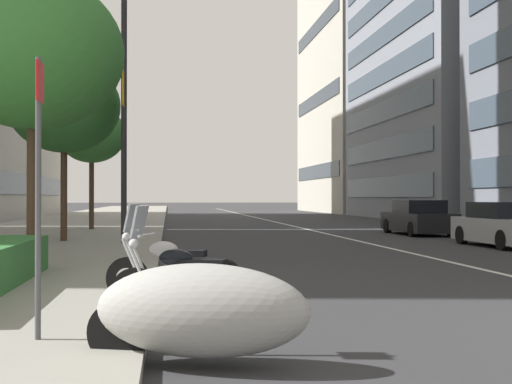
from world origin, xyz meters
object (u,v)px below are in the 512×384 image
object	(u,v)px
motorcycle_nearest_camera	(185,284)
car_following_behind	(505,226)
motorcycle_mid_row	(199,311)
street_tree_far_plaza	(64,106)
street_tree_mid_sidewalk	(92,134)
motorcycle_under_tarp	(172,272)
parking_sign_by_curb	(39,171)
street_lamp_with_banners	(136,71)
street_tree_near_plaza_corner	(32,53)
car_mid_block_traffic	(418,219)

from	to	relation	value
motorcycle_nearest_camera	car_following_behind	bearing A→B (deg)	-114.78
motorcycle_mid_row	street_tree_far_plaza	size ratio (longest dim) A/B	0.36
motorcycle_mid_row	motorcycle_nearest_camera	distance (m)	2.72
car_following_behind	street_tree_mid_sidewalk	xyz separation A→B (m)	(10.79, 14.21, 3.77)
motorcycle_under_tarp	parking_sign_by_curb	distance (m)	3.91
car_following_behind	street_tree_mid_sidewalk	world-z (taller)	street_tree_mid_sidewalk
motorcycle_mid_row	motorcycle_under_tarp	bearing A→B (deg)	-69.31
motorcycle_under_tarp	motorcycle_nearest_camera	bearing A→B (deg)	112.81
street_lamp_with_banners	street_tree_near_plaza_corner	bearing A→B (deg)	162.84
street_tree_near_plaza_corner	street_tree_far_plaza	xyz separation A→B (m)	(7.80, 0.48, -0.12)
parking_sign_by_curb	street_tree_near_plaza_corner	xyz separation A→B (m)	(8.16, 1.65, 2.90)
motorcycle_under_tarp	street_lamp_with_banners	xyz separation A→B (m)	(11.07, 1.06, 5.12)
motorcycle_mid_row	motorcycle_under_tarp	size ratio (longest dim) A/B	1.04
parking_sign_by_curb	street_lamp_with_banners	world-z (taller)	street_lamp_with_banners
motorcycle_mid_row	street_tree_near_plaza_corner	world-z (taller)	street_tree_near_plaza_corner
parking_sign_by_curb	street_tree_near_plaza_corner	bearing A→B (deg)	11.41
parking_sign_by_curb	street_tree_mid_sidewalk	xyz separation A→B (m)	(24.21, 2.14, 2.59)
car_following_behind	street_tree_far_plaza	distance (m)	14.96
street_lamp_with_banners	street_tree_mid_sidewalk	xyz separation A→B (m)	(9.75, 2.44, -1.12)
car_mid_block_traffic	street_lamp_with_banners	size ratio (longest dim) A/B	0.51
car_mid_block_traffic	street_tree_far_plaza	world-z (taller)	street_tree_far_plaza
parking_sign_by_curb	car_mid_block_traffic	bearing A→B (deg)	-30.01
motorcycle_mid_row	car_mid_block_traffic	world-z (taller)	car_mid_block_traffic
street_lamp_with_banners	street_tree_far_plaza	bearing A→B (deg)	58.22
motorcycle_mid_row	street_tree_far_plaza	distance (m)	17.62
motorcycle_nearest_camera	street_tree_far_plaza	world-z (taller)	street_tree_far_plaza
car_mid_block_traffic	street_tree_mid_sidewalk	distance (m)	14.98
street_lamp_with_banners	parking_sign_by_curb	bearing A→B (deg)	178.83
motorcycle_nearest_camera	motorcycle_under_tarp	xyz separation A→B (m)	(1.44, 0.17, 0.01)
motorcycle_mid_row	parking_sign_by_curb	distance (m)	2.21
motorcycle_nearest_camera	street_lamp_with_banners	distance (m)	13.57
street_lamp_with_banners	car_following_behind	bearing A→B (deg)	-95.06
motorcycle_mid_row	street_lamp_with_banners	world-z (taller)	street_lamp_with_banners
parking_sign_by_curb	street_tree_near_plaza_corner	distance (m)	8.82
street_tree_far_plaza	street_tree_mid_sidewalk	distance (m)	8.24
car_mid_block_traffic	parking_sign_by_curb	bearing A→B (deg)	149.83
motorcycle_mid_row	street_tree_mid_sidewalk	size ratio (longest dim) A/B	0.39
street_lamp_with_banners	street_tree_mid_sidewalk	bearing A→B (deg)	14.05
motorcycle_under_tarp	street_tree_far_plaza	xyz separation A→B (m)	(12.57, 3.49, 4.19)
motorcycle_under_tarp	car_mid_block_traffic	xyz separation A→B (m)	(17.21, -10.54, 0.23)
motorcycle_mid_row	car_mid_block_traffic	xyz separation A→B (m)	(21.36, -10.31, 0.15)
street_lamp_with_banners	street_tree_near_plaza_corner	world-z (taller)	street_lamp_with_banners
street_lamp_with_banners	motorcycle_nearest_camera	bearing A→B (deg)	-174.37
motorcycle_mid_row	street_tree_mid_sidewalk	bearing A→B (deg)	-64.06
motorcycle_nearest_camera	parking_sign_by_curb	xyz separation A→B (m)	(-1.96, 1.53, 1.41)
parking_sign_by_curb	street_lamp_with_banners	distance (m)	14.93
motorcycle_under_tarp	street_tree_far_plaza	bearing A→B (deg)	-58.54
car_following_behind	street_tree_near_plaza_corner	size ratio (longest dim) A/B	0.67
parking_sign_by_curb	street_tree_far_plaza	size ratio (longest dim) A/B	0.47
street_tree_far_plaza	car_following_behind	bearing A→B (deg)	-100.17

